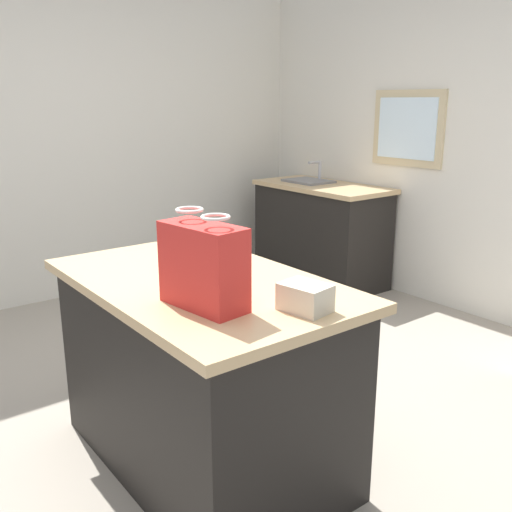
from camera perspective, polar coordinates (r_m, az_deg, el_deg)
ground at (r=3.08m, az=-3.24°, el=-15.88°), size 5.84×5.84×0.00m
back_wall at (r=4.47m, az=23.25°, el=11.31°), size 4.86×0.13×2.75m
left_wall at (r=4.85m, az=-20.42°, el=11.80°), size 0.10×4.82×2.75m
kitchen_island at (r=2.56m, az=-5.42°, el=-11.56°), size 1.40×0.84×0.87m
sink_counter at (r=5.16m, az=6.50°, el=2.46°), size 1.24×0.61×1.07m
shopping_bag at (r=2.03m, az=-5.31°, el=-0.95°), size 0.35×0.20×0.35m
small_box at (r=2.03m, az=4.96°, el=-4.17°), size 0.19×0.15×0.10m
bottle at (r=2.44m, az=-3.88°, el=0.26°), size 0.05×0.05×0.21m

